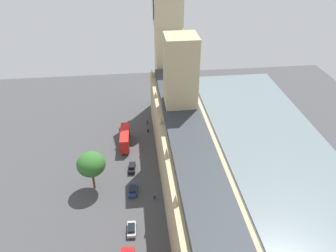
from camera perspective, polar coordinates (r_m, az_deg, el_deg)
ground_plane at (r=87.63m, az=1.80°, el=-10.29°), size 146.96×146.96×0.00m
river_thames at (r=96.29m, az=20.76°, el=-8.15°), size 32.44×132.27×0.25m
parliament_building at (r=83.20m, az=3.11°, el=-4.65°), size 12.62×76.96×34.73m
clock_tower at (r=111.83m, az=-0.08°, el=16.37°), size 9.08×9.08×55.30m
double_decker_bus_by_river_gate at (r=101.33m, az=-7.22°, el=-1.99°), size 3.03×10.60×4.75m
car_black_leading at (r=92.87m, az=-6.05°, el=-6.88°), size 2.08×4.56×1.74m
car_blue_under_trees at (r=86.16m, az=-5.91°, el=-10.58°), size 2.26×4.67×1.74m
car_silver_near_tower at (r=77.60m, az=-6.12°, el=-16.76°), size 2.03×4.21×1.74m
pedestrian_corner at (r=111.73m, az=-3.46°, el=0.63°), size 0.69×0.68×1.66m
pedestrian_opposite_hall at (r=84.35m, az=-2.30°, el=-11.74°), size 0.64×0.63×1.52m
pedestrian_kerbside at (r=107.67m, az=-3.35°, el=-0.73°), size 0.55×0.63×1.54m
plane_tree_far_end at (r=84.75m, az=-12.74°, el=-6.27°), size 6.96×6.96×10.54m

